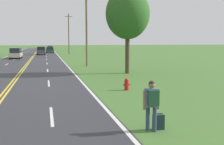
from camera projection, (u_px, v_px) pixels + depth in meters
hitchhiker_person at (152, 101)px, 9.28m from camera, size 0.58×0.42×1.72m
suitcase at (158, 122)px, 9.58m from camera, size 0.40×0.18×0.57m
fire_hydrant at (127, 84)px, 17.24m from camera, size 0.43×0.27×0.74m
utility_pole_midground at (87, 28)px, 33.29m from camera, size 1.80×0.24×8.88m
utility_pole_far at (69, 33)px, 64.51m from camera, size 1.80×0.24×9.15m
tree_behind_sign at (128, 14)px, 25.67m from camera, size 4.05×4.05×7.82m
car_champagne_suv_approaching at (16, 53)px, 47.96m from camera, size 1.90×4.68×1.83m
car_dark_grey_van_mid_near at (41, 50)px, 61.48m from camera, size 1.93×4.05×1.78m
car_dark_green_hatchback_mid_far at (50, 50)px, 72.34m from camera, size 2.00×4.26×1.51m
car_white_hatchback_receding at (50, 48)px, 90.08m from camera, size 1.80×3.80×1.49m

